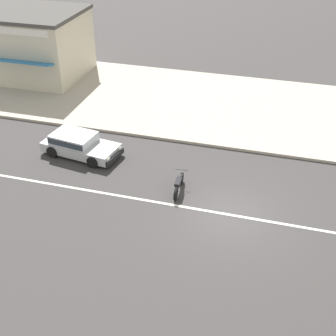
# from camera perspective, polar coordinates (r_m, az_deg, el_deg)

# --- Properties ---
(ground_plane) EXTENTS (160.00, 160.00, 0.00)m
(ground_plane) POSITION_cam_1_polar(r_m,az_deg,el_deg) (20.12, 7.49, -5.67)
(ground_plane) COLOR #383535
(lane_centre_stripe) EXTENTS (50.40, 0.14, 0.01)m
(lane_centre_stripe) POSITION_cam_1_polar(r_m,az_deg,el_deg) (20.12, 7.49, -5.66)
(lane_centre_stripe) COLOR silver
(lane_centre_stripe) RESTS_ON ground
(kerb_strip) EXTENTS (68.00, 10.00, 0.15)m
(kerb_strip) POSITION_cam_1_polar(r_m,az_deg,el_deg) (28.97, 10.94, 6.92)
(kerb_strip) COLOR #ADA393
(kerb_strip) RESTS_ON ground
(hatchback_silver_2) EXTENTS (4.17, 2.24, 1.10)m
(hatchback_silver_2) POSITION_cam_1_polar(r_m,az_deg,el_deg) (24.24, -10.87, 2.93)
(hatchback_silver_2) COLOR #B7BABF
(hatchback_silver_2) RESTS_ON ground
(motorcycle_0) EXTENTS (0.56, 1.86, 0.80)m
(motorcycle_0) POSITION_cam_1_polar(r_m,az_deg,el_deg) (21.10, 1.33, -1.89)
(motorcycle_0) COLOR black
(motorcycle_0) RESTS_ON ground
(shopfront_corner_warung) EXTENTS (6.64, 6.34, 4.39)m
(shopfront_corner_warung) POSITION_cam_1_polar(r_m,az_deg,el_deg) (34.17, -16.02, 14.39)
(shopfront_corner_warung) COLOR beige
(shopfront_corner_warung) RESTS_ON kerb_strip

